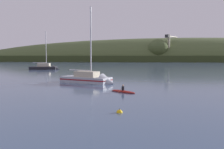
# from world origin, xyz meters

# --- Properties ---
(far_shoreline_hill) EXTENTS (536.14, 136.13, 43.01)m
(far_shoreline_hill) POSITION_xyz_m (54.22, 213.84, 0.25)
(far_shoreline_hill) COLOR #35401E
(far_shoreline_hill) RESTS_ON ground
(dockside_crane) EXTENTS (12.88, 15.01, 21.54)m
(dockside_crane) POSITION_xyz_m (37.21, 180.28, 10.93)
(dockside_crane) COLOR #4C4C51
(dockside_crane) RESTS_ON ground
(sailboat_midwater_white) EXTENTS (9.47, 2.99, 13.50)m
(sailboat_midwater_white) POSITION_xyz_m (-26.10, 70.91, 0.31)
(sailboat_midwater_white) COLOR #232328
(sailboat_midwater_white) RESTS_ON ground
(sailboat_far_left) EXTENTS (9.62, 6.83, 13.17)m
(sailboat_far_left) POSITION_xyz_m (-7.22, 34.63, 0.33)
(sailboat_far_left) COLOR #ADB2BC
(sailboat_far_left) RESTS_ON ground
(canoe_with_paddler) EXTENTS (3.14, 2.85, 1.02)m
(canoe_with_paddler) POSITION_xyz_m (-2.36, 25.44, 0.10)
(canoe_with_paddler) COLOR maroon
(canoe_with_paddler) RESTS_ON ground
(mooring_buoy_foreground) EXTENTS (0.47, 0.47, 0.55)m
(mooring_buoy_foreground) POSITION_xyz_m (-2.82, 15.80, 0.00)
(mooring_buoy_foreground) COLOR yellow
(mooring_buoy_foreground) RESTS_ON ground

